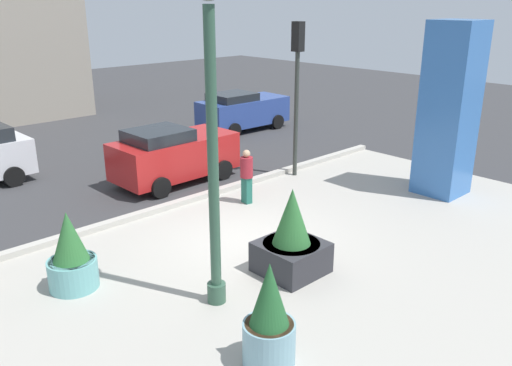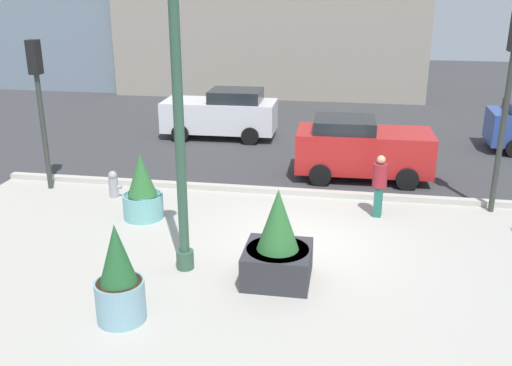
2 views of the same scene
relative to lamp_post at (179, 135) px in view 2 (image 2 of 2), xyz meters
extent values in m
plane|color=#38383A|center=(2.23, 5.57, -2.84)|extent=(60.00, 60.00, 0.00)
cube|color=#ADA89E|center=(2.23, -0.43, -2.84)|extent=(18.00, 10.00, 0.02)
cube|color=#B7B2A8|center=(2.23, 4.69, -2.76)|extent=(18.00, 0.24, 0.16)
cylinder|color=#335642|center=(0.00, 0.00, -2.64)|extent=(0.36, 0.36, 0.40)
cylinder|color=#335642|center=(0.00, 0.00, -0.08)|extent=(0.20, 0.20, 5.51)
cylinder|color=#6BB2B2|center=(-1.78, 2.41, -2.52)|extent=(0.99, 0.99, 0.63)
cylinder|color=#382819|center=(-1.78, 2.41, -2.23)|extent=(0.91, 0.91, 0.04)
cone|color=#2D6B33|center=(-1.78, 2.41, -1.69)|extent=(0.72, 0.72, 1.04)
cylinder|color=#7AA8B7|center=(-0.56, -2.01, -2.46)|extent=(0.86, 0.86, 0.75)
cylinder|color=#382819|center=(-0.56, -2.01, -2.11)|extent=(0.79, 0.79, 0.04)
cone|color=#235B2D|center=(-0.56, -2.01, -1.56)|extent=(0.64, 0.64, 1.06)
cube|color=#2D2D33|center=(1.93, -0.16, -2.50)|extent=(1.29, 1.29, 0.68)
cylinder|color=#382819|center=(1.93, -0.16, -2.17)|extent=(1.23, 1.23, 0.04)
cone|color=#2D6B33|center=(1.93, -0.16, -1.54)|extent=(0.82, 0.82, 1.23)
cylinder|color=#99999E|center=(-3.10, 3.68, -2.56)|extent=(0.26, 0.26, 0.55)
sphere|color=#99999E|center=(-3.10, 3.68, -2.21)|extent=(0.24, 0.24, 0.24)
cylinder|color=#99999E|center=(-2.93, 3.68, -2.53)|extent=(0.12, 0.10, 0.10)
cylinder|color=#333833|center=(6.87, 4.31, -0.81)|extent=(0.14, 0.14, 4.05)
cylinder|color=#333833|center=(-5.18, 4.04, -1.21)|extent=(0.14, 0.14, 3.25)
cube|color=black|center=(-5.18, 4.04, 0.87)|extent=(0.28, 0.32, 0.90)
sphere|color=yellow|center=(-5.18, 4.21, 0.60)|extent=(0.18, 0.18, 0.18)
cube|color=silver|center=(-1.70, 10.47, -2.01)|extent=(4.24, 1.85, 1.12)
cube|color=#1E2328|center=(-1.07, 10.48, -1.23)|extent=(1.92, 1.59, 0.44)
cylinder|color=black|center=(-2.99, 9.56, -2.52)|extent=(0.64, 0.23, 0.64)
cylinder|color=black|center=(-3.02, 11.33, -2.52)|extent=(0.64, 0.23, 0.64)
cylinder|color=black|center=(-0.38, 9.61, -2.52)|extent=(0.64, 0.23, 0.64)
cylinder|color=black|center=(-0.41, 11.38, -2.52)|extent=(0.64, 0.23, 0.64)
cylinder|color=black|center=(8.75, 11.30, -2.52)|extent=(0.65, 0.24, 0.64)
cube|color=red|center=(3.62, 6.52, -1.98)|extent=(3.99, 1.90, 1.17)
cube|color=#1E2328|center=(3.02, 6.50, -1.21)|extent=(1.81, 1.64, 0.37)
cylinder|color=black|center=(4.82, 7.45, -2.52)|extent=(0.64, 0.23, 0.64)
cylinder|color=black|center=(4.86, 5.63, -2.52)|extent=(0.64, 0.23, 0.64)
cylinder|color=black|center=(2.37, 7.40, -2.52)|extent=(0.64, 0.23, 0.64)
cylinder|color=black|center=(2.41, 5.58, -2.52)|extent=(0.64, 0.23, 0.64)
cube|color=#236656|center=(3.98, 3.51, -2.44)|extent=(0.23, 0.30, 0.79)
cylinder|color=maroon|center=(3.98, 3.51, -1.75)|extent=(0.40, 0.40, 0.59)
sphere|color=tan|center=(3.98, 3.51, -1.35)|extent=(0.21, 0.21, 0.21)
camera|label=1|loc=(-5.58, -7.07, 2.74)|focal=37.06mm
camera|label=2|loc=(3.19, -10.09, 2.72)|focal=39.96mm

